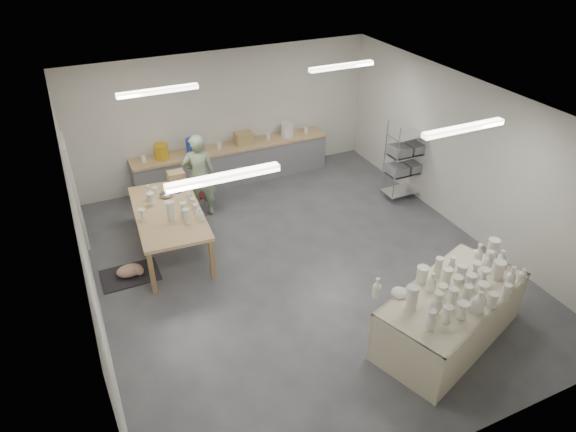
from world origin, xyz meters
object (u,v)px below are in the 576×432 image
work_table (170,209)px  red_stool (198,196)px  drying_table (451,313)px  potter (199,176)px

work_table → red_stool: work_table is taller
drying_table → potter: 5.58m
drying_table → work_table: size_ratio=1.12×
work_table → red_stool: 1.60m
red_stool → drying_table: bearing=-66.1°
work_table → potter: bearing=53.0°
work_table → red_stool: bearing=59.7°
potter → drying_table: bearing=127.0°
work_table → potter: 1.28m
drying_table → potter: potter is taller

